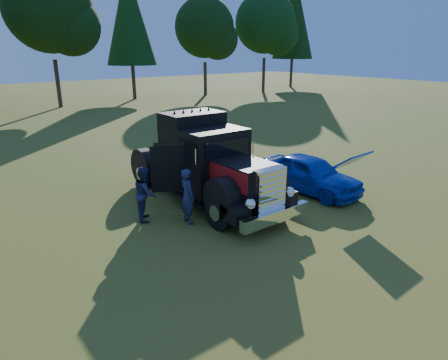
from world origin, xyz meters
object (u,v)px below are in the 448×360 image
at_px(hotrod_coupe, 310,174).
at_px(spectator_far, 145,193).
at_px(diamond_t_truck, 207,166).
at_px(spectator_near, 188,196).

bearing_deg(hotrod_coupe, spectator_far, 166.71).
relative_size(diamond_t_truck, hotrod_coupe, 1.69).
distance_m(spectator_near, spectator_far, 1.35).
bearing_deg(spectator_near, spectator_far, 46.03).
distance_m(diamond_t_truck, spectator_near, 1.94).
bearing_deg(spectator_near, hotrod_coupe, -88.98).
height_order(diamond_t_truck, spectator_near, diamond_t_truck).
xyz_separation_m(diamond_t_truck, spectator_near, (-1.53, -1.12, -0.42)).
relative_size(hotrod_coupe, spectator_near, 2.46).
height_order(hotrod_coupe, spectator_far, hotrod_coupe).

